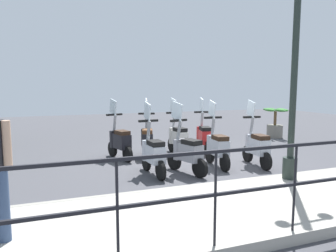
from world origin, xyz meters
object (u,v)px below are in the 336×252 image
at_px(scooter_near_0, 257,146).
at_px(scooter_far_3, 120,141).
at_px(lamp_post_near, 294,86).
at_px(potted_palm, 275,125).
at_px(scooter_far_0, 204,136).
at_px(scooter_far_2, 147,139).
at_px(scooter_near_3, 153,153).
at_px(scooter_near_2, 187,152).
at_px(scooter_far_1, 178,137).
at_px(scooter_near_1, 217,147).

height_order(scooter_near_0, scooter_far_3, same).
height_order(lamp_post_near, potted_palm, lamp_post_near).
height_order(potted_palm, scooter_far_0, scooter_far_0).
bearing_deg(scooter_far_2, potted_palm, -59.07).
relative_size(scooter_near_3, scooter_far_0, 1.00).
bearing_deg(scooter_far_3, lamp_post_near, -158.21).
distance_m(potted_palm, scooter_near_2, 5.96).
distance_m(scooter_far_1, scooter_far_3, 1.60).
relative_size(scooter_near_3, scooter_far_3, 1.00).
xyz_separation_m(lamp_post_near, scooter_far_3, (3.32, 2.51, -1.40)).
bearing_deg(scooter_far_1, potted_palm, -73.27).
distance_m(scooter_near_1, scooter_near_3, 1.61).
relative_size(scooter_near_0, scooter_near_2, 1.00).
distance_m(scooter_far_0, scooter_far_1, 0.76).
relative_size(potted_palm, scooter_far_2, 0.69).
bearing_deg(scooter_far_0, scooter_near_3, 142.05).
bearing_deg(potted_palm, scooter_near_1, 127.07).
distance_m(lamp_post_near, scooter_near_2, 2.50).
bearing_deg(scooter_far_0, scooter_near_1, 177.76).
relative_size(scooter_near_0, scooter_near_3, 1.00).
bearing_deg(scooter_near_2, scooter_far_2, -7.66).
bearing_deg(scooter_far_2, scooter_near_1, -127.14).
distance_m(scooter_near_3, scooter_far_1, 2.11).
height_order(lamp_post_near, scooter_near_1, lamp_post_near).
xyz_separation_m(scooter_near_2, scooter_near_3, (0.14, 0.71, 0.00)).
relative_size(scooter_near_1, scooter_near_2, 1.00).
xyz_separation_m(scooter_far_0, scooter_far_3, (0.08, 2.35, 0.00)).
distance_m(lamp_post_near, potted_palm, 6.11).
bearing_deg(lamp_post_near, scooter_far_0, 2.88).
height_order(scooter_far_2, scooter_far_3, same).
relative_size(scooter_near_1, scooter_near_3, 1.00).
bearing_deg(scooter_far_0, scooter_far_2, 99.97).
xyz_separation_m(scooter_near_0, scooter_far_3, (1.80, 2.86, 0.00)).
xyz_separation_m(scooter_near_1, scooter_far_2, (1.58, 1.22, 0.00)).
height_order(scooter_near_1, scooter_far_0, same).
height_order(potted_palm, scooter_near_1, scooter_near_1).
xyz_separation_m(lamp_post_near, potted_palm, (4.81, -3.48, -1.44)).
height_order(potted_palm, scooter_near_3, scooter_near_3).
height_order(lamp_post_near, scooter_near_2, lamp_post_near).
distance_m(lamp_post_near, scooter_far_2, 4.03).
distance_m(scooter_near_3, scooter_far_3, 1.74).
relative_size(scooter_near_1, scooter_far_0, 1.00).
height_order(lamp_post_near, scooter_near_3, lamp_post_near).
relative_size(scooter_near_2, scooter_near_3, 1.00).
relative_size(scooter_far_2, scooter_far_3, 1.00).
xyz_separation_m(potted_palm, scooter_far_2, (-1.48, 5.27, 0.04)).
bearing_deg(potted_palm, scooter_far_0, 113.31).
relative_size(scooter_far_0, scooter_far_2, 1.00).
xyz_separation_m(scooter_near_1, scooter_far_3, (1.57, 1.94, 0.00)).
bearing_deg(lamp_post_near, scooter_far_2, 28.22).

